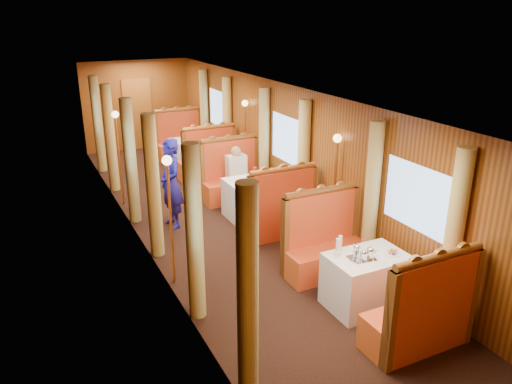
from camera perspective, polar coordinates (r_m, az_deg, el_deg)
floor at (r=9.53m, az=-4.39°, el=-3.47°), size 3.00×12.00×0.01m
ceiling at (r=8.83m, az=-4.83°, el=11.55°), size 3.00×12.00×0.01m
wall_far at (r=14.72m, az=-13.43°, el=9.61°), size 3.00×0.01×2.50m
wall_near at (r=4.61m, az=25.55°, el=-15.93°), size 3.00×0.01×2.50m
wall_left at (r=8.70m, az=-13.82°, el=2.42°), size 0.01×12.00×2.50m
wall_right at (r=9.73m, az=3.66°, el=4.85°), size 0.01×12.00×2.50m
doorway_far at (r=14.73m, az=-13.32°, el=8.64°), size 0.80×0.04×2.00m
table_near at (r=6.99m, az=12.47°, el=-9.87°), size 1.05×0.72×0.75m
banquette_near_fwd at (r=6.33m, az=18.28°, el=-13.39°), size 1.30×0.55×1.34m
banquette_near_aft at (r=7.67m, az=7.83°, el=-6.26°), size 1.30×0.55×1.34m
table_mid at (r=9.67m, az=-0.33°, el=-0.66°), size 1.05×0.72×0.75m
banquette_mid_fwd at (r=8.81m, az=2.55°, el=-2.48°), size 1.30×0.55×1.34m
banquette_mid_aft at (r=10.52m, az=-2.73°, el=1.35°), size 1.30×0.55×1.34m
table_far at (r=12.76m, az=-7.21°, el=4.38°), size 1.05×0.72×0.75m
banquette_far_fwd at (r=11.82m, az=-5.59°, el=3.42°), size 1.30×0.55×1.34m
banquette_far_aft at (r=13.68m, az=-8.63°, el=5.60°), size 1.30×0.55×1.34m
tea_tray at (r=6.71m, az=11.97°, el=-7.44°), size 0.37×0.30×0.01m
teapot_left at (r=6.64m, az=12.21°, el=-7.25°), size 0.18×0.16×0.12m
teapot_right at (r=6.69m, az=12.93°, el=-7.00°), size 0.17×0.13×0.14m
teapot_back at (r=6.76m, az=11.42°, el=-6.64°), size 0.17×0.14×0.12m
fruit_plate at (r=6.92m, az=15.34°, el=-6.73°), size 0.21×0.21×0.05m
cup_inboard at (r=6.65m, az=9.29°, el=-6.53°), size 0.08×0.08×0.26m
cup_outboard at (r=6.74m, az=9.57°, el=-6.20°), size 0.08×0.08×0.26m
rose_vase_mid at (r=9.50m, az=-0.14°, el=2.49°), size 0.06×0.06×0.36m
rose_vase_far at (r=12.59m, az=-7.40°, el=6.75°), size 0.06×0.06×0.36m
window_left_near at (r=5.48m, az=-5.49°, el=-5.54°), size 0.01×1.20×0.90m
curtain_left_near_a at (r=5.01m, az=-0.97°, el=-11.66°), size 0.22×0.22×2.35m
curtain_left_near_b at (r=6.29m, az=-7.06°, el=-4.82°), size 0.22×0.22×2.35m
window_right_near at (r=6.99m, az=17.88°, el=-0.63°), size 0.01×1.20×0.90m
curtain_right_near_a at (r=6.53m, az=21.61°, el=-5.21°), size 0.22×0.22×2.35m
curtain_right_near_b at (r=7.56m, az=13.06°, el=-0.83°), size 0.22×0.22×2.35m
window_left_mid at (r=8.64m, az=-13.83°, el=3.70°), size 0.01×1.20×0.90m
curtain_left_mid_a at (r=8.02m, az=-11.68°, el=0.52°), size 0.22×0.22×2.35m
curtain_left_mid_b at (r=9.47m, az=-14.14°, el=3.37°), size 0.22×0.22×2.35m
window_right_mid at (r=9.67m, az=3.61°, el=5.99°), size 0.01×1.20×0.90m
curtain_right_mid_a at (r=9.05m, az=5.42°, el=3.12°), size 0.22×0.22×2.35m
curtain_right_mid_b at (r=10.36m, az=0.93°, el=5.41°), size 0.22×0.22×2.35m
window_left_far at (r=12.00m, az=-17.65°, el=7.87°), size 0.01×1.20×0.90m
curtain_left_far_a at (r=11.32m, az=-16.32°, el=5.88°), size 0.22×0.22×2.35m
curtain_left_far_b at (r=12.82m, az=-17.63°, el=7.36°), size 0.22×0.22×2.35m
window_right_far at (r=12.76m, az=-4.26°, el=9.45°), size 0.01×1.20×0.90m
curtain_right_far_a at (r=12.07m, az=-3.29°, el=7.52°), size 0.22×0.22×2.35m
curtain_right_far_b at (r=13.49m, az=-5.91°, el=8.79°), size 0.22×0.22×2.35m
sconce_left_fore at (r=7.06m, az=-9.91°, el=-0.28°), size 0.14×0.14×1.95m
sconce_right_fore at (r=8.23m, az=9.10°, el=2.73°), size 0.14×0.14×1.95m
sconce_left_aft at (r=10.34m, az=-15.54°, el=5.84°), size 0.14×0.14×1.95m
sconce_right_aft at (r=11.16m, az=-1.25°, el=7.60°), size 0.14×0.14×1.95m
steward at (r=9.19m, az=-9.68°, el=0.95°), size 0.43×0.63×1.67m
passenger at (r=10.21m, az=-2.21°, el=2.64°), size 0.40×0.44×0.76m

